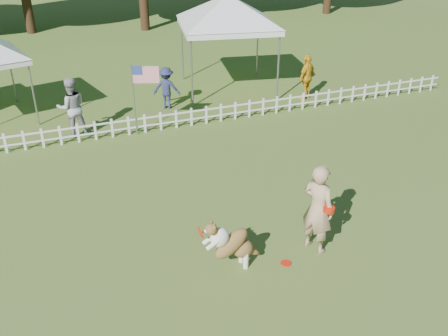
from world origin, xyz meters
name	(u,v)px	position (x,y,z in m)	size (l,w,h in m)	color
ground	(240,266)	(0.00, 0.00, 0.00)	(120.00, 120.00, 0.00)	#425F1E
picket_fence	(153,122)	(0.00, 7.00, 0.30)	(22.00, 0.08, 0.60)	silver
handler	(318,209)	(1.65, 0.00, 0.96)	(0.70, 0.46, 1.91)	tan
dog	(232,243)	(-0.15, 0.01, 0.58)	(1.12, 0.37, 1.16)	brown
frisbee_on_turf	(286,263)	(0.88, -0.25, 0.01)	(0.21, 0.21, 0.02)	red
canopy_tent_right	(227,45)	(3.60, 9.89, 1.71)	(3.30, 3.30, 3.41)	silver
flag_pole	(134,101)	(-0.52, 6.97, 1.09)	(0.84, 0.09, 2.19)	gray
spectator_a	(72,107)	(-2.28, 7.59, 0.90)	(0.87, 0.68, 1.79)	#98969B
spectator_b	(167,88)	(0.96, 8.81, 0.72)	(0.93, 0.53, 1.44)	#23264B
spectator_c	(307,77)	(5.86, 7.91, 0.81)	(0.95, 0.39, 1.62)	gold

